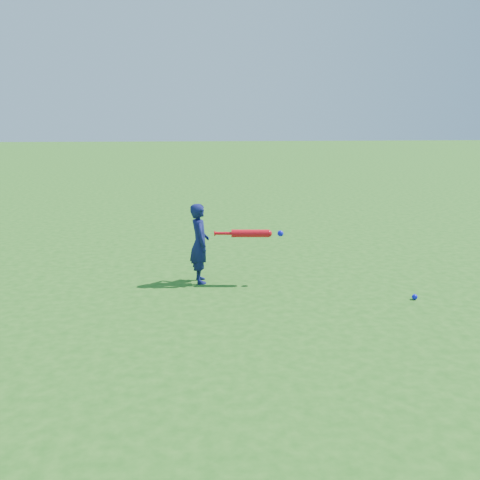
# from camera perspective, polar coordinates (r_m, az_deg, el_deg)

# --- Properties ---
(ground) EXTENTS (80.00, 80.00, 0.00)m
(ground) POSITION_cam_1_polar(r_m,az_deg,el_deg) (6.62, -0.33, -4.81)
(ground) COLOR #1F5E16
(ground) RESTS_ON ground
(child) EXTENTS (0.28, 0.39, 0.99)m
(child) POSITION_cam_1_polar(r_m,az_deg,el_deg) (6.63, -4.33, -0.36)
(child) COLOR #10154B
(child) RESTS_ON ground
(ground_ball_blue) EXTENTS (0.06, 0.06, 0.06)m
(ground_ball_blue) POSITION_cam_1_polar(r_m,az_deg,el_deg) (6.41, 18.13, -5.79)
(ground_ball_blue) COLOR #0D11E4
(ground_ball_blue) RESTS_ON ground
(bat_swing) EXTENTS (0.85, 0.15, 0.10)m
(bat_swing) POSITION_cam_1_polar(r_m,az_deg,el_deg) (6.52, 1.39, 0.71)
(bat_swing) COLOR red
(bat_swing) RESTS_ON ground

